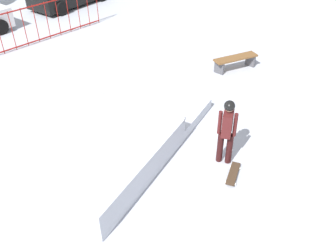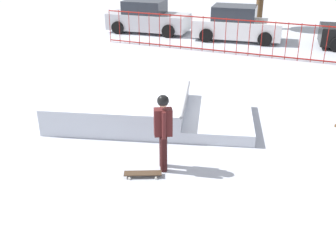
{
  "view_description": "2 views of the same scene",
  "coord_description": "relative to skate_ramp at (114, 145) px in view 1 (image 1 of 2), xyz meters",
  "views": [
    {
      "loc": [
        -5.02,
        -5.82,
        5.98
      ],
      "look_at": [
        0.3,
        -1.25,
        0.9
      ],
      "focal_mm": 39.39,
      "sensor_mm": 36.0,
      "label": 1
    },
    {
      "loc": [
        3.71,
        -9.72,
        4.72
      ],
      "look_at": [
        1.1,
        -2.32,
        1.0
      ],
      "focal_mm": 43.9,
      "sensor_mm": 36.0,
      "label": 2
    }
  ],
  "objects": [
    {
      "name": "ground_plane",
      "position": [
        0.54,
        0.21,
        -0.32
      ],
      "size": [
        60.0,
        60.0,
        0.0
      ],
      "primitive_type": "plane",
      "color": "#B2B7C1"
    },
    {
      "name": "skate_ramp",
      "position": [
        0.0,
        0.0,
        0.0
      ],
      "size": [
        5.84,
        3.72,
        0.74
      ],
      "rotation": [
        0.0,
        0.0,
        0.22
      ],
      "color": "silver",
      "rests_on": "ground"
    },
    {
      "name": "skater",
      "position": [
        1.57,
        -2.2,
        0.69
      ],
      "size": [
        0.44,
        0.41,
        1.73
      ],
      "rotation": [
        0.0,
        0.0,
        3.59
      ],
      "color": "black",
      "rests_on": "ground"
    },
    {
      "name": "skateboard",
      "position": [
        1.27,
        -2.66,
        -0.24
      ],
      "size": [
        0.82,
        0.47,
        0.09
      ],
      "rotation": [
        0.0,
        0.0,
        3.51
      ],
      "color": "#3F2D1E",
      "rests_on": "ground"
    },
    {
      "name": "park_bench",
      "position": [
        5.89,
        0.22,
        0.04
      ],
      "size": [
        1.63,
        1.01,
        0.48
      ],
      "rotation": [
        0.0,
        0.0,
        2.73
      ],
      "color": "brown",
      "rests_on": "ground"
    }
  ]
}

